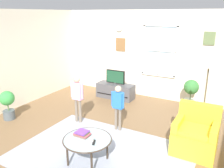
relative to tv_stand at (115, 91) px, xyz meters
The scene contains 15 objects.
ground_plane 2.77m from the tv_stand, 66.04° to the right, with size 6.89×6.91×0.02m, color brown.
back_wall 1.71m from the tv_stand, 31.53° to the left, with size 6.29×0.17×2.61m.
area_rug 3.04m from the tv_stand, 66.52° to the right, with size 3.16×2.24×0.01m, color #999EAD.
tv_stand is the anchor object (origin of this frame).
television 0.45m from the tv_stand, 90.00° to the right, with size 0.60×0.08×0.43m.
armchair 3.24m from the tv_stand, 34.29° to the right, with size 0.76×0.74×0.87m.
coffee_table 3.30m from the tv_stand, 70.08° to the right, with size 0.84×0.84×0.46m.
book_stack 3.21m from the tv_stand, 72.18° to the right, with size 0.28×0.20×0.08m.
cup 3.41m from the tv_stand, 68.49° to the right, with size 0.08×0.08×0.08m, color white.
remote_near_books 3.42m from the tv_stand, 67.70° to the right, with size 0.04×0.14×0.02m, color black.
person_blue_shirt 2.11m from the tv_stand, 60.19° to the right, with size 0.31×0.14×1.03m.
person_pink_shirt 1.96m from the tv_stand, 89.50° to the right, with size 0.34×0.16×1.14m.
potted_plant_by_window 2.20m from the tv_stand, ahead, with size 0.39×0.39×0.82m.
potted_plant_corner 3.04m from the tv_stand, 121.21° to the right, with size 0.35×0.35×0.72m.
floor_lamp 3.22m from the tv_stand, 25.08° to the right, with size 0.32×0.32×1.74m.
Camera 1 is at (2.07, -3.43, 2.49)m, focal length 37.27 mm.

